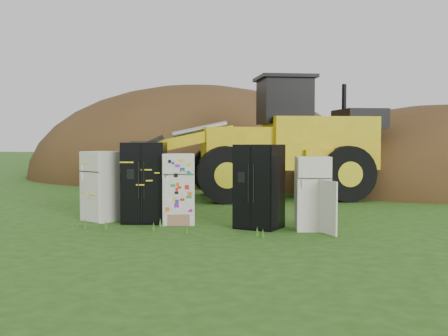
% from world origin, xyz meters
% --- Properties ---
extents(ground, '(120.00, 120.00, 0.00)m').
position_xyz_m(ground, '(0.00, 0.00, 0.00)').
color(ground, '#294E15').
rests_on(ground, ground).
extents(fridge_leftmost, '(0.95, 0.93, 1.65)m').
position_xyz_m(fridge_leftmost, '(-2.54, 0.03, 0.83)').
color(fridge_leftmost, silver).
rests_on(fridge_leftmost, ground).
extents(fridge_black_side, '(1.13, 0.98, 1.87)m').
position_xyz_m(fridge_black_side, '(-1.45, 0.04, 0.93)').
color(fridge_black_side, black).
rests_on(fridge_black_side, ground).
extents(fridge_sticker, '(0.90, 0.87, 1.61)m').
position_xyz_m(fridge_sticker, '(-0.61, 0.04, 0.81)').
color(fridge_sticker, white).
rests_on(fridge_sticker, ground).
extents(fridge_black_right, '(1.06, 0.94, 1.83)m').
position_xyz_m(fridge_black_right, '(1.29, -0.04, 0.91)').
color(fridge_black_right, black).
rests_on(fridge_black_right, ground).
extents(fridge_open_door, '(0.86, 0.82, 1.57)m').
position_xyz_m(fridge_open_door, '(2.45, 0.03, 0.79)').
color(fridge_open_door, silver).
rests_on(fridge_open_door, ground).
extents(wheel_loader, '(8.89, 6.32, 3.99)m').
position_xyz_m(wheel_loader, '(-0.16, 5.93, 1.99)').
color(wheel_loader, '#DABF0E').
rests_on(wheel_loader, ground).
extents(dirt_mound_left, '(16.95, 12.71, 9.19)m').
position_xyz_m(dirt_mound_left, '(-5.21, 14.46, 0.00)').
color(dirt_mound_left, '#422B15').
rests_on(dirt_mound_left, ground).
extents(dirt_mound_back, '(20.38, 13.59, 6.22)m').
position_xyz_m(dirt_mound_back, '(-0.91, 17.61, 0.00)').
color(dirt_mound_back, '#422B15').
rests_on(dirt_mound_back, ground).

